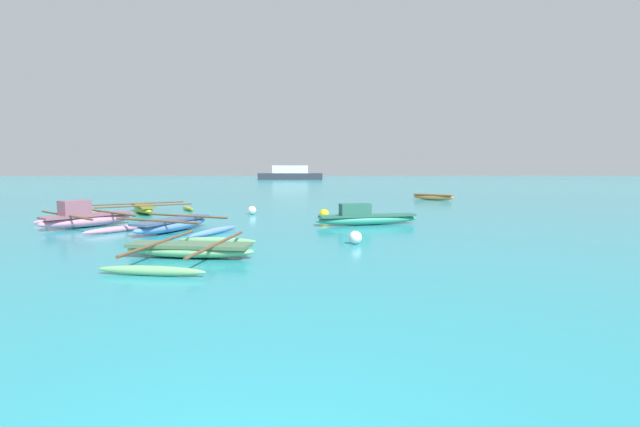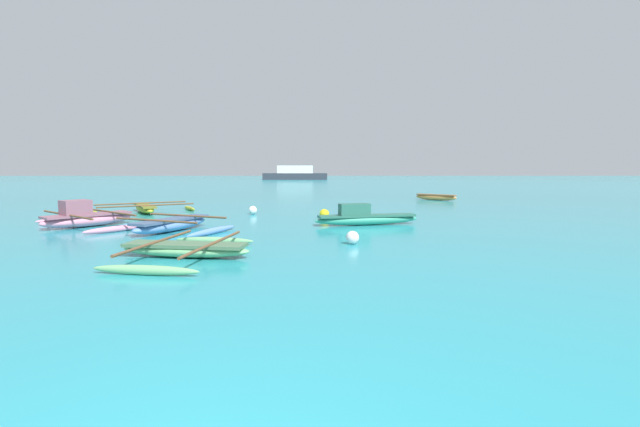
{
  "view_description": "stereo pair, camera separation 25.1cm",
  "coord_description": "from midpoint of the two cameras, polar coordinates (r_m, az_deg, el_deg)",
  "views": [
    {
      "loc": [
        0.66,
        -1.74,
        2.12
      ],
      "look_at": [
        1.02,
        15.87,
        0.25
      ],
      "focal_mm": 24.0,
      "sensor_mm": 36.0,
      "label": 1
    },
    {
      "loc": [
        0.91,
        -1.74,
        2.12
      ],
      "look_at": [
        1.02,
        15.87,
        0.25
      ],
      "focal_mm": 24.0,
      "sensor_mm": 36.0,
      "label": 2
    }
  ],
  "objects": [
    {
      "name": "mooring_buoy_1",
      "position": [
        18.06,
        0.16,
        -0.03
      ],
      "size": [
        0.41,
        0.41,
        0.41
      ],
      "color": "yellow",
      "rests_on": "ground_plane"
    },
    {
      "name": "moored_boat_0",
      "position": [
        15.25,
        -19.52,
        -1.43
      ],
      "size": [
        4.24,
        3.67,
        0.48
      ],
      "rotation": [
        0.0,
        0.0,
        1.16
      ],
      "color": "#608BCA",
      "rests_on": "ground_plane"
    },
    {
      "name": "moored_boat_4",
      "position": [
        29.5,
        14.62,
        2.17
      ],
      "size": [
        2.51,
        2.22,
        0.39
      ],
      "rotation": [
        0.0,
        0.0,
        -0.7
      ],
      "color": "#E48E47",
      "rests_on": "ground_plane"
    },
    {
      "name": "mooring_buoy_2",
      "position": [
        19.95,
        -9.4,
        0.43
      ],
      "size": [
        0.38,
        0.38,
        0.38
      ],
      "color": "white",
      "rests_on": "ground_plane"
    },
    {
      "name": "moored_boat_5",
      "position": [
        17.65,
        -29.18,
        -0.53
      ],
      "size": [
        4.76,
        4.47,
        0.99
      ],
      "rotation": [
        0.0,
        0.0,
        0.87
      ],
      "color": "pink",
      "rests_on": "ground_plane"
    },
    {
      "name": "mooring_buoy_0",
      "position": [
        12.04,
        4.14,
        -3.2
      ],
      "size": [
        0.37,
        0.37,
        0.37
      ],
      "color": "white",
      "rests_on": "ground_plane"
    },
    {
      "name": "moored_boat_1",
      "position": [
        16.1,
        5.64,
        -0.51
      ],
      "size": [
        4.07,
        1.45,
        0.81
      ],
      "rotation": [
        0.0,
        0.0,
        0.22
      ],
      "color": "teal",
      "rests_on": "ground_plane"
    },
    {
      "name": "moored_boat_2",
      "position": [
        22.14,
        -22.85,
        0.62
      ],
      "size": [
        4.79,
        3.9,
        0.43
      ],
      "rotation": [
        0.0,
        0.0,
        -1.04
      ],
      "color": "gold",
      "rests_on": "ground_plane"
    },
    {
      "name": "distant_ferry",
      "position": [
        80.01,
        -4.06,
        5.29
      ],
      "size": [
        11.89,
        2.62,
        2.62
      ],
      "color": "#2D333D",
      "rests_on": "ground_plane"
    },
    {
      "name": "moored_boat_3",
      "position": [
        10.74,
        -17.65,
        -4.64
      ],
      "size": [
        3.24,
        4.05,
        0.39
      ],
      "rotation": [
        0.0,
        0.0,
        -0.15
      ],
      "color": "#74B67A",
      "rests_on": "ground_plane"
    }
  ]
}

